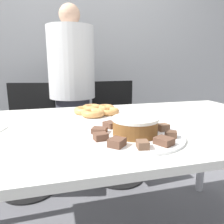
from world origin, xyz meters
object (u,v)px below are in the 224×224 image
person_standing (73,93)px  frosted_cake (134,126)px  office_chair_left (29,140)px  plate_cake (134,136)px  plate_donuts (97,114)px  office_chair_right (118,133)px

person_standing → frosted_cake: person_standing is taller
office_chair_left → plate_cake: bearing=-50.6°
person_standing → plate_cake: (0.14, -1.15, -0.03)m
office_chair_left → plate_donuts: bearing=-41.3°
person_standing → frosted_cake: size_ratio=8.38×
person_standing → frosted_cake: 1.16m
office_chair_left → office_chair_right: bearing=13.6°
office_chair_left → frosted_cake: (0.52, -1.06, 0.38)m
office_chair_right → frosted_cake: bearing=-107.2°
plate_donuts → plate_cake: bearing=-81.2°
plate_cake → frosted_cake: size_ratio=2.15×
plate_cake → plate_donuts: 0.43m
office_chair_right → plate_cake: office_chair_right is taller
office_chair_left → plate_cake: (0.52, -1.06, 0.34)m
office_chair_left → frosted_cake: 1.25m
plate_donuts → person_standing: bearing=95.7°
plate_cake → person_standing: bearing=96.8°
plate_cake → plate_donuts: bearing=98.8°
person_standing → office_chair_left: size_ratio=1.72×
person_standing → office_chair_right: (0.39, -0.09, -0.37)m
office_chair_right → plate_donuts: 0.79m
office_chair_right → plate_cake: (-0.25, -1.07, 0.34)m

